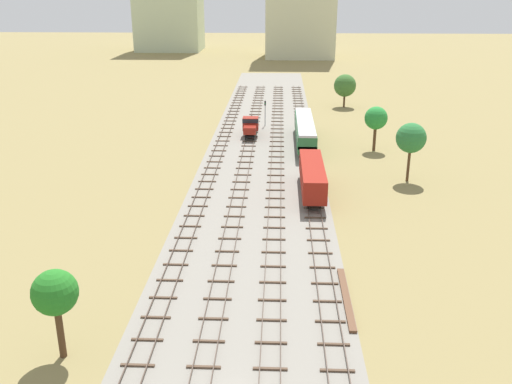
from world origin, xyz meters
TOP-DOWN VIEW (x-y plane):
  - ground_plane at (0.00, 56.00)m, footprint 480.00×480.00m
  - ballast_bed at (0.00, 56.00)m, footprint 17.81×176.00m
  - track_far_left at (-6.90, 57.00)m, footprint 2.40×126.00m
  - track_left at (-2.30, 57.00)m, footprint 2.40×126.00m
  - track_centre_left at (2.30, 57.00)m, footprint 2.40×126.00m
  - track_centre at (6.90, 57.00)m, footprint 2.40×126.00m
  - freight_boxcar_centre_nearest at (6.91, 39.46)m, footprint 2.87×14.00m
  - diesel_railcar_centre_near at (6.90, 62.99)m, footprint 2.96×20.50m
  - shunter_loco_left_mid at (-2.30, 68.45)m, footprint 2.74×8.46m
  - signal_post_nearest at (0.00, 76.12)m, footprint 0.28×0.47m
  - lineside_tree_0 at (16.64, 94.15)m, footprint 4.75×4.75m
  - lineside_tree_1 at (-12.44, 5.40)m, footprint 3.20×3.20m
  - lineside_tree_2 at (20.02, 45.02)m, footprint 3.97×3.97m
  - lineside_tree_3 at (17.84, 59.94)m, footprint 3.60×3.60m
  - spare_rail_bundle at (8.53, 14.04)m, footprint 0.60×10.00m

SIDE VIEW (x-z plane):
  - ground_plane at x=0.00m, z-range 0.00..0.00m
  - ballast_bed at x=0.00m, z-range 0.00..0.01m
  - spare_rail_bundle at x=8.53m, z-range 0.00..0.24m
  - track_far_left at x=-6.90m, z-range -0.01..0.28m
  - track_left at x=-2.30m, z-range -0.01..0.28m
  - track_centre_left at x=2.30m, z-range -0.01..0.28m
  - track_centre at x=6.90m, z-range -0.01..0.28m
  - shunter_loco_left_mid at x=-2.30m, z-range 0.46..3.56m
  - freight_boxcar_centre_nearest at x=6.91m, z-range 0.65..4.25m
  - diesel_railcar_centre_near at x=6.90m, z-range 0.70..4.50m
  - signal_post_nearest at x=0.00m, z-range 0.68..5.47m
  - lineside_tree_0 at x=16.64m, z-range 1.13..8.17m
  - lineside_tree_1 at x=-12.44m, z-range 1.70..8.47m
  - lineside_tree_3 at x=17.84m, z-range 1.68..8.76m
  - lineside_tree_2 at x=20.02m, z-range 1.97..9.95m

